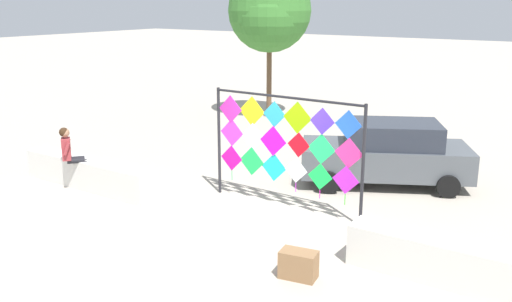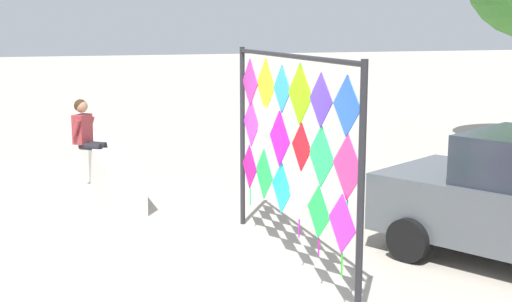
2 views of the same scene
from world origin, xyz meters
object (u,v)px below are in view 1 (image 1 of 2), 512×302
kite_display_rack (284,139)px  tree_broadleaf (269,13)px  seated_vendor (72,153)px  parked_car (386,153)px  cardboard_box_large (298,265)px

kite_display_rack → tree_broadleaf: tree_broadleaf is taller
kite_display_rack → seated_vendor: kite_display_rack is taller
parked_car → cardboard_box_large: (0.66, -5.61, -0.57)m
tree_broadleaf → parked_car: bearing=-37.8°
seated_vendor → cardboard_box_large: (6.82, -0.88, -0.70)m
cardboard_box_large → tree_broadleaf: (-7.61, 11.00, 3.82)m
tree_broadleaf → kite_display_rack: bearing=-55.5°
tree_broadleaf → seated_vendor: bearing=-85.5°
kite_display_rack → parked_car: kite_display_rack is taller
kite_display_rack → tree_broadleaf: bearing=124.5°
seated_vendor → tree_broadleaf: (-0.80, 10.12, 3.12)m
parked_car → tree_broadleaf: (-6.95, 5.39, 3.25)m
cardboard_box_large → seated_vendor: bearing=172.6°
kite_display_rack → cardboard_box_large: bearing=-54.6°
parked_car → tree_broadleaf: size_ratio=0.78×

